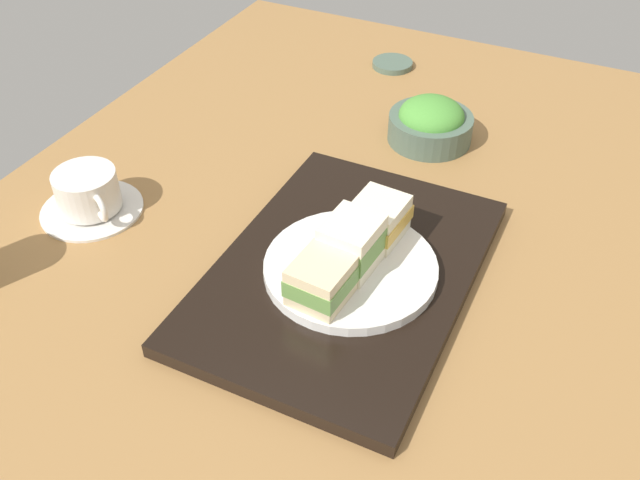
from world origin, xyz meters
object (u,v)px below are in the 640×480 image
(salad_bowl, at_px, (431,123))
(sandwich_middle, at_px, (351,244))
(coffee_cup, at_px, (88,195))
(sandwich_far, at_px, (378,219))
(sandwich_near, at_px, (321,280))
(sandwich_plate, at_px, (351,268))
(small_sauce_dish, at_px, (392,64))

(salad_bowl, bearing_deg, sandwich_middle, -176.68)
(salad_bowl, bearing_deg, coffee_cup, 136.43)
(sandwich_middle, bearing_deg, sandwich_far, -6.85)
(sandwich_near, distance_m, sandwich_far, 0.13)
(sandwich_plate, bearing_deg, sandwich_far, -6.85)
(sandwich_near, relative_size, sandwich_middle, 1.01)
(coffee_cup, bearing_deg, small_sauce_dish, -20.01)
(sandwich_near, height_order, sandwich_far, same)
(small_sauce_dish, bearing_deg, sandwich_near, -166.01)
(sandwich_far, distance_m, small_sauce_dish, 0.52)
(sandwich_plate, height_order, coffee_cup, coffee_cup)
(small_sauce_dish, bearing_deg, sandwich_far, -160.99)
(sandwich_plate, relative_size, sandwich_far, 2.70)
(sandwich_far, height_order, coffee_cup, sandwich_far)
(salad_bowl, bearing_deg, sandwich_near, -178.25)
(sandwich_far, bearing_deg, coffee_cup, 102.77)
(salad_bowl, relative_size, small_sauce_dish, 1.76)
(sandwich_near, bearing_deg, salad_bowl, 1.75)
(small_sauce_dish, bearing_deg, coffee_cup, 159.99)
(salad_bowl, relative_size, coffee_cup, 0.94)
(salad_bowl, xyz_separation_m, small_sauce_dish, (0.21, 0.14, -0.03))
(sandwich_plate, xyz_separation_m, sandwich_far, (0.06, -0.01, 0.03))
(sandwich_plate, height_order, sandwich_middle, sandwich_middle)
(sandwich_near, distance_m, coffee_cup, 0.37)
(sandwich_middle, bearing_deg, small_sauce_dish, 16.24)
(sandwich_plate, distance_m, sandwich_far, 0.07)
(sandwich_plate, relative_size, sandwich_near, 2.84)
(sandwich_plate, bearing_deg, sandwich_middle, 116.57)
(sandwich_plate, xyz_separation_m, sandwich_middle, (-0.00, 0.00, 0.04))
(coffee_cup, distance_m, small_sauce_dish, 0.62)
(sandwich_middle, distance_m, small_sauce_dish, 0.58)
(sandwich_middle, height_order, small_sauce_dish, sandwich_middle)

